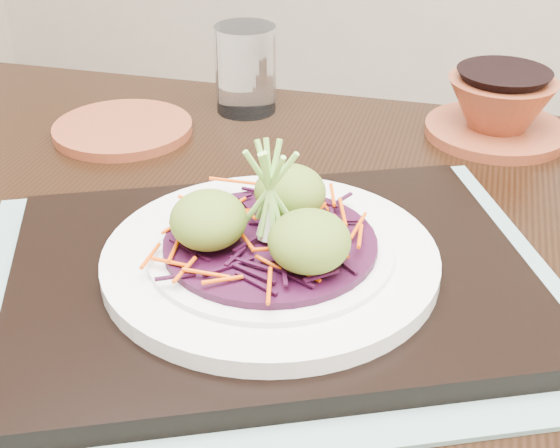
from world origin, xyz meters
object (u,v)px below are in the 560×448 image
at_px(dining_table, 329,339).
at_px(white_plate, 270,257).
at_px(water_glass, 246,69).
at_px(serving_tray, 271,276).
at_px(terracotta_side_plate, 123,129).
at_px(terracotta_bowl_set, 499,111).

distance_m(dining_table, white_plate, 0.14).
distance_m(white_plate, water_glass, 0.38).
relative_size(serving_tray, terracotta_side_plate, 2.56).
bearing_deg(terracotta_bowl_set, dining_table, -106.48).
relative_size(white_plate, terracotta_bowl_set, 1.24).
bearing_deg(terracotta_side_plate, serving_tray, -38.76).
distance_m(terracotta_side_plate, terracotta_bowl_set, 0.43).
relative_size(water_glass, terracotta_bowl_set, 0.49).
relative_size(dining_table, serving_tray, 2.98).
distance_m(serving_tray, white_plate, 0.02).
xyz_separation_m(white_plate, terracotta_bowl_set, (0.12, 0.38, -0.00)).
relative_size(terracotta_side_plate, water_glass, 1.53).
height_order(serving_tray, terracotta_bowl_set, terracotta_bowl_set).
bearing_deg(terracotta_bowl_set, terracotta_side_plate, -158.68).
bearing_deg(dining_table, serving_tray, -119.91).
xyz_separation_m(terracotta_side_plate, terracotta_bowl_set, (0.40, 0.16, 0.02)).
height_order(serving_tray, white_plate, white_plate).
height_order(white_plate, water_glass, water_glass).
xyz_separation_m(white_plate, water_glass, (-0.17, 0.34, 0.02)).
relative_size(white_plate, water_glass, 2.54).
bearing_deg(water_glass, terracotta_side_plate, -130.94).
relative_size(serving_tray, water_glass, 3.91).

